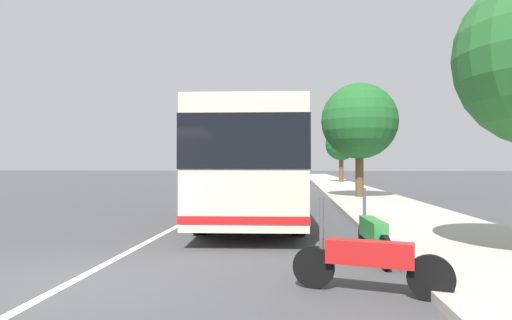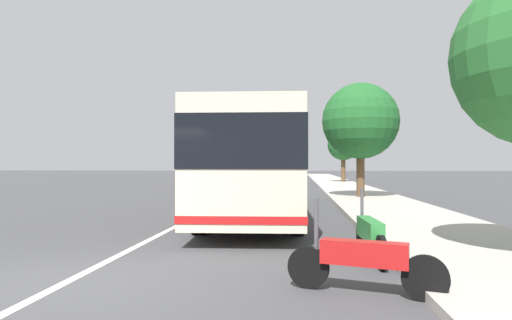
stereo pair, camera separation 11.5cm
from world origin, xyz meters
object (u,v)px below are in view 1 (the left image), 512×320
object	(u,v)px
motorcycle_mid_row	(373,233)
car_side_street	(281,177)
motorcycle_far_end	(368,260)
roadside_tree_mid_block	(359,121)
car_far_distant	(218,178)
coach_bus	(256,161)
roadside_tree_far_block	(341,145)

from	to	relation	value
motorcycle_mid_row	car_side_street	distance (m)	28.07
motorcycle_mid_row	car_side_street	bearing A→B (deg)	1.97
motorcycle_far_end	roadside_tree_mid_block	xyz separation A→B (m)	(15.18, -2.18, 3.33)
motorcycle_far_end	car_side_street	world-z (taller)	car_side_street
motorcycle_far_end	car_far_distant	xyz separation A→B (m)	(24.17, 6.41, 0.26)
motorcycle_far_end	car_far_distant	bearing A→B (deg)	-58.45
roadside_tree_mid_block	motorcycle_mid_row	bearing A→B (deg)	172.41
car_far_distant	motorcycle_mid_row	bearing A→B (deg)	15.95
coach_bus	car_side_street	distance (m)	22.05
coach_bus	car_far_distant	world-z (taller)	coach_bus
coach_bus	motorcycle_far_end	size ratio (longest dim) A/B	5.58
motorcycle_mid_row	roadside_tree_far_block	world-z (taller)	roadside_tree_far_block
roadside_tree_mid_block	roadside_tree_far_block	distance (m)	18.24
car_far_distant	roadside_tree_mid_block	bearing A→B (deg)	42.38
coach_bus	roadside_tree_mid_block	xyz separation A→B (m)	(7.13, -4.39, 1.98)
roadside_tree_far_block	car_side_street	bearing A→B (deg)	121.58
roadside_tree_mid_block	roadside_tree_far_block	world-z (taller)	roadside_tree_mid_block
motorcycle_mid_row	motorcycle_far_end	bearing A→B (deg)	165.03
roadside_tree_far_block	car_far_distant	bearing A→B (deg)	133.49
motorcycle_far_end	motorcycle_mid_row	distance (m)	2.16
coach_bus	motorcycle_mid_row	size ratio (longest dim) A/B	5.16
motorcycle_far_end	coach_bus	bearing A→B (deg)	-57.97
car_far_distant	coach_bus	bearing A→B (deg)	13.31
car_far_distant	roadside_tree_far_block	bearing A→B (deg)	132.20
car_far_distant	roadside_tree_mid_block	distance (m)	12.81
motorcycle_mid_row	car_far_distant	bearing A→B (deg)	14.06
motorcycle_mid_row	car_far_distant	distance (m)	23.10
coach_bus	car_far_distant	bearing A→B (deg)	11.92
car_side_street	roadside_tree_mid_block	world-z (taller)	roadside_tree_mid_block
coach_bus	motorcycle_far_end	xyz separation A→B (m)	(-8.05, -2.21, -1.34)
coach_bus	roadside_tree_far_block	size ratio (longest dim) A/B	2.27
roadside_tree_mid_block	roadside_tree_far_block	xyz separation A→B (m)	(18.20, -1.12, -0.32)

